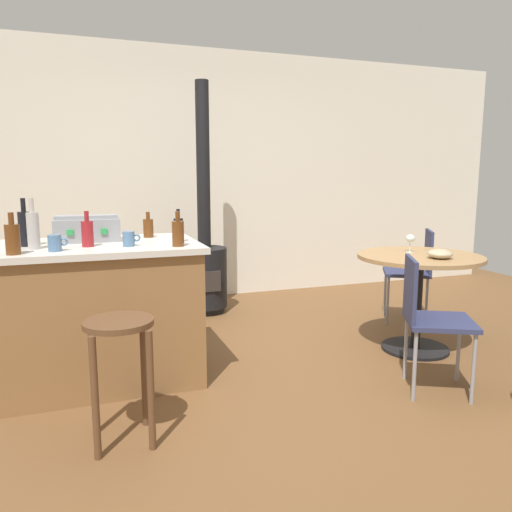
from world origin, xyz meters
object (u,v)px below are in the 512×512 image
(bottle_1, at_px, (148,227))
(serving_bowl, at_px, (440,254))
(folding_chair_near, at_px, (414,268))
(toolbox, at_px, (87,229))
(wood_stove, at_px, (205,260))
(wooden_stool, at_px, (120,352))
(dining_table, at_px, (419,278))
(bottle_4, at_px, (25,228))
(folding_chair_far, at_px, (429,314))
(bottle_5, at_px, (13,238))
(bottle_2, at_px, (178,229))
(bottle_3, at_px, (33,230))
(bottle_0, at_px, (178,233))
(cup_1, at_px, (129,239))
(cup_0, at_px, (55,243))
(kitchen_island, at_px, (103,312))
(bottle_6, at_px, (87,233))
(wine_glass, at_px, (410,239))

(bottle_1, relative_size, serving_bowl, 1.01)
(folding_chair_near, bearing_deg, toolbox, -174.68)
(wood_stove, bearing_deg, serving_bowl, -53.87)
(wooden_stool, relative_size, folding_chair_near, 0.75)
(dining_table, distance_m, bottle_4, 2.82)
(folding_chair_far, relative_size, bottle_5, 3.61)
(folding_chair_far, distance_m, bottle_2, 1.70)
(bottle_3, bearing_deg, serving_bowl, -6.53)
(bottle_0, xyz_separation_m, cup_1, (-0.29, 0.10, -0.04))
(bottle_0, xyz_separation_m, bottle_4, (-0.90, 0.32, 0.03))
(bottle_5, relative_size, serving_bowl, 1.32)
(folding_chair_near, bearing_deg, bottle_4, -173.17)
(dining_table, relative_size, bottle_2, 4.28)
(toolbox, relative_size, bottle_5, 1.78)
(bottle_5, distance_m, cup_0, 0.23)
(folding_chair_near, xyz_separation_m, cup_1, (-2.62, -0.61, 0.46))
(kitchen_island, distance_m, wood_stove, 1.73)
(bottle_3, bearing_deg, toolbox, 41.17)
(bottle_6, relative_size, serving_bowl, 1.24)
(toolbox, bearing_deg, wine_glass, -6.20)
(bottle_3, bearing_deg, folding_chair_far, -18.44)
(kitchen_island, height_order, folding_chair_far, kitchen_island)
(wooden_stool, relative_size, bottle_3, 2.12)
(bottle_6, bearing_deg, bottle_2, 3.18)
(bottle_1, bearing_deg, wooden_stool, -105.36)
(wooden_stool, height_order, folding_chair_near, folding_chair_near)
(bottle_6, height_order, wine_glass, bottle_6)
(wooden_stool, distance_m, serving_bowl, 2.38)
(wooden_stool, height_order, serving_bowl, serving_bowl)
(kitchen_island, xyz_separation_m, bottle_2, (0.51, -0.09, 0.54))
(folding_chair_near, xyz_separation_m, toolbox, (-2.87, -0.27, 0.49))
(bottle_3, bearing_deg, cup_1, -7.26)
(wood_stove, bearing_deg, folding_chair_near, -28.79)
(dining_table, height_order, folding_chair_near, folding_chair_near)
(bottle_2, distance_m, bottle_5, 1.00)
(wooden_stool, relative_size, folding_chair_far, 0.76)
(bottle_2, bearing_deg, folding_chair_near, 12.43)
(cup_0, distance_m, serving_bowl, 2.63)
(bottle_2, xyz_separation_m, bottle_5, (-0.98, -0.22, 0.01))
(folding_chair_far, relative_size, wood_stove, 0.38)
(bottle_2, bearing_deg, bottle_1, 116.27)
(bottle_3, distance_m, bottle_5, 0.21)
(folding_chair_near, bearing_deg, folding_chair_far, -123.97)
(kitchen_island, distance_m, folding_chair_near, 2.83)
(dining_table, height_order, folding_chair_far, folding_chair_far)
(kitchen_island, height_order, bottle_3, bottle_3)
(toolbox, distance_m, bottle_2, 0.62)
(dining_table, height_order, bottle_5, bottle_5)
(wood_stove, xyz_separation_m, bottle_1, (-0.69, -1.15, 0.46))
(bottle_1, bearing_deg, bottle_6, -139.97)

